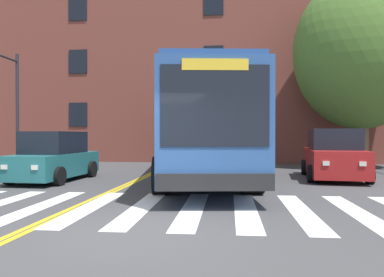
{
  "coord_description": "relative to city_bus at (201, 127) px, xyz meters",
  "views": [
    {
      "loc": [
        1.78,
        -6.0,
        1.61
      ],
      "look_at": [
        0.16,
        6.73,
        1.47
      ],
      "focal_mm": 35.0,
      "sensor_mm": 36.0,
      "label": 1
    }
  ],
  "objects": [
    {
      "name": "ground_plane",
      "position": [
        -0.37,
        -7.75,
        -1.88
      ],
      "size": [
        120.0,
        120.0,
        0.0
      ],
      "primitive_type": "plane",
      "color": "#424244"
    },
    {
      "name": "crosswalk",
      "position": [
        -0.73,
        -5.83,
        -1.88
      ],
      "size": [
        11.96,
        4.33,
        0.01
      ],
      "color": "white",
      "rests_on": "ground"
    },
    {
      "name": "lane_line_yellow_inner",
      "position": [
        -2.22,
        8.17,
        -1.88
      ],
      "size": [
        0.12,
        36.0,
        0.01
      ],
      "primitive_type": "cube",
      "color": "gold",
      "rests_on": "ground"
    },
    {
      "name": "lane_line_yellow_outer",
      "position": [
        -2.06,
        8.17,
        -1.88
      ],
      "size": [
        0.12,
        36.0,
        0.01
      ],
      "primitive_type": "cube",
      "color": "gold",
      "rests_on": "ground"
    },
    {
      "name": "city_bus",
      "position": [
        0.0,
        0.0,
        0.0
      ],
      "size": [
        4.3,
        12.41,
        3.45
      ],
      "color": "#2D5699",
      "rests_on": "ground"
    },
    {
      "name": "car_teal_near_lane",
      "position": [
        -5.0,
        -1.45,
        -1.1
      ],
      "size": [
        2.0,
        3.99,
        1.71
      ],
      "color": "#236B70",
      "rests_on": "ground"
    },
    {
      "name": "car_red_far_lane",
      "position": [
        4.78,
        0.24,
        -1.05
      ],
      "size": [
        2.29,
        4.09,
        1.81
      ],
      "color": "#AD1E1E",
      "rests_on": "ground"
    },
    {
      "name": "car_navy_behind_bus",
      "position": [
        -0.12,
        8.28,
        -1.09
      ],
      "size": [
        1.97,
        4.17,
        1.72
      ],
      "color": "navy",
      "rests_on": "ground"
    },
    {
      "name": "traffic_light_far_corner",
      "position": [
        -9.5,
        2.16,
        1.93
      ],
      "size": [
        0.44,
        3.69,
        5.61
      ],
      "color": "#28282D",
      "rests_on": "ground"
    },
    {
      "name": "traffic_light_overhead",
      "position": [
        1.68,
        2.63,
        1.21
      ],
      "size": [
        0.45,
        3.46,
        4.72
      ],
      "color": "#28282D",
      "rests_on": "ground"
    },
    {
      "name": "street_tree_curbside_large",
      "position": [
        7.11,
        4.87,
        3.63
      ],
      "size": [
        6.39,
        5.66,
        9.22
      ],
      "color": "brown",
      "rests_on": "ground"
    },
    {
      "name": "building_facade",
      "position": [
        -0.04,
        10.52,
        3.67
      ],
      "size": [
        39.82,
        6.74,
        11.09
      ],
      "color": "brown",
      "rests_on": "ground"
    }
  ]
}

